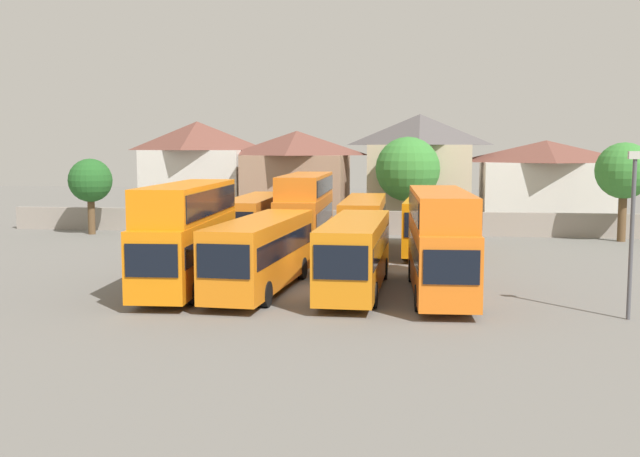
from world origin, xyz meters
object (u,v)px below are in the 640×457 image
at_px(bus_5, 256,219).
at_px(tree_behind_wall, 90,181).
at_px(bus_1, 188,230).
at_px(house_terrace_right, 419,169).
at_px(bus_8, 428,222).
at_px(house_terrace_far_right, 545,183).
at_px(bus_3, 355,251).
at_px(bus_4, 440,237).
at_px(tree_right_of_lot, 624,171).
at_px(bus_2, 262,250).
at_px(house_terrace_centre, 297,177).
at_px(tree_left_of_lot, 408,169).
at_px(bus_6, 306,208).
at_px(house_terrace_left, 198,171).
at_px(lamp_post_lot_edge, 632,225).
at_px(bus_7, 364,222).

bearing_deg(bus_5, tree_behind_wall, -116.45).
relative_size(bus_1, house_terrace_right, 1.19).
xyz_separation_m(bus_8, house_terrace_far_right, (9.82, 18.12, 1.71)).
bearing_deg(tree_behind_wall, bus_3, -42.35).
relative_size(bus_4, tree_right_of_lot, 1.59).
relative_size(house_terrace_right, tree_right_of_lot, 1.35).
distance_m(bus_5, house_terrace_right, 20.63).
bearing_deg(house_terrace_right, bus_8, -87.58).
distance_m(bus_2, bus_5, 14.38).
bearing_deg(house_terrace_centre, house_terrace_far_right, 3.56).
bearing_deg(tree_behind_wall, tree_left_of_lot, 12.93).
distance_m(house_terrace_centre, tree_right_of_lot, 26.44).
bearing_deg(house_terrace_far_right, tree_right_of_lot, -69.62).
height_order(bus_3, bus_4, bus_4).
height_order(bus_8, house_terrace_right, house_terrace_right).
distance_m(bus_3, house_terrace_far_right, 34.17).
bearing_deg(house_terrace_centre, bus_1, -89.81).
bearing_deg(bus_3, bus_6, -161.25).
distance_m(house_terrace_left, lamp_post_lot_edge, 45.44).
xyz_separation_m(bus_1, bus_6, (3.32, 14.07, -0.01)).
xyz_separation_m(house_terrace_centre, house_terrace_far_right, (21.09, 1.31, -0.42)).
xyz_separation_m(bus_6, tree_left_of_lot, (6.24, 12.05, 2.15)).
bearing_deg(house_terrace_left, tree_behind_wall, -114.09).
xyz_separation_m(bus_2, bus_3, (4.28, 0.40, -0.01)).
relative_size(bus_7, tree_right_of_lot, 1.69).
xyz_separation_m(bus_5, bus_7, (7.07, -0.21, -0.02)).
bearing_deg(bus_5, house_terrace_centre, 179.12).
bearing_deg(bus_3, lamp_post_lot_edge, 69.95).
height_order(bus_6, house_terrace_far_right, house_terrace_far_right).
bearing_deg(tree_left_of_lot, bus_1, -110.10).
distance_m(house_terrace_centre, house_terrace_right, 10.59).
height_order(bus_7, bus_8, bus_8).
xyz_separation_m(bus_5, tree_right_of_lot, (24.72, 7.75, 2.99)).
bearing_deg(bus_6, house_terrace_centre, -170.70).
bearing_deg(house_terrace_centre, bus_4, -68.85).
relative_size(bus_2, house_terrace_far_right, 1.03).
bearing_deg(bus_1, bus_3, 88.94).
relative_size(bus_5, bus_7, 1.00).
distance_m(bus_1, bus_6, 14.45).
height_order(house_terrace_right, tree_left_of_lot, house_terrace_right).
bearing_deg(tree_right_of_lot, lamp_post_lot_edge, -103.17).
xyz_separation_m(house_terrace_left, house_terrace_far_right, (30.37, 0.02, -0.89)).
bearing_deg(house_terrace_far_right, bus_2, -118.63).
bearing_deg(bus_4, bus_6, -152.57).
bearing_deg(bus_7, bus_8, 89.27).
bearing_deg(bus_6, lamp_post_lot_edge, 38.55).
bearing_deg(bus_4, house_terrace_right, 178.89).
xyz_separation_m(bus_3, tree_behind_wall, (-22.25, 20.28, 2.17)).
distance_m(bus_1, tree_left_of_lot, 27.89).
bearing_deg(bus_6, bus_1, -15.74).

